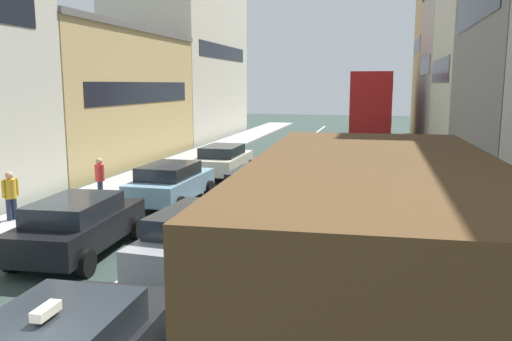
{
  "coord_description": "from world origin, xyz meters",
  "views": [
    {
      "loc": [
        3.75,
        -3.76,
        4.31
      ],
      "look_at": [
        0.0,
        12.0,
        1.6
      ],
      "focal_mm": 36.37,
      "sensor_mm": 36.0,
      "label": 1
    }
  ],
  "objects": [
    {
      "name": "sidewalk_left",
      "position": [
        -6.7,
        20.0,
        0.07
      ],
      "size": [
        2.6,
        64.0,
        0.14
      ],
      "primitive_type": "cube",
      "color": "#9A9A9A",
      "rests_on": "ground"
    },
    {
      "name": "lane_stripe_left",
      "position": [
        -1.7,
        20.0,
        0.01
      ],
      "size": [
        0.16,
        60.0,
        0.01
      ],
      "primitive_type": "cube",
      "color": "silver",
      "rests_on": "ground"
    },
    {
      "name": "lane_stripe_right",
      "position": [
        1.7,
        20.0,
        0.01
      ],
      "size": [
        0.16,
        60.0,
        0.01
      ],
      "primitive_type": "cube",
      "color": "silver",
      "rests_on": "ground"
    },
    {
      "name": "building_row_left",
      "position": [
        -12.0,
        21.96,
        5.75
      ],
      "size": [
        7.2,
        43.9,
        12.73
      ],
      "rotation": [
        0.0,
        0.0,
        1.57
      ],
      "color": "beige",
      "rests_on": "ground"
    },
    {
      "name": "removalist_box_truck",
      "position": [
        3.7,
        2.35,
        1.97
      ],
      "size": [
        2.96,
        7.79,
        3.58
      ],
      "rotation": [
        0.0,
        0.0,
        1.61
      ],
      "color": "#1E5933",
      "rests_on": "ground"
    },
    {
      "name": "sedan_centre_lane_second",
      "position": [
        -0.2,
        7.23,
        0.8
      ],
      "size": [
        2.3,
        4.41,
        1.49
      ],
      "rotation": [
        0.0,
        0.0,
        1.5
      ],
      "color": "gray",
      "rests_on": "ground"
    },
    {
      "name": "wagon_left_lane_second",
      "position": [
        -3.58,
        7.56,
        0.8
      ],
      "size": [
        2.29,
        4.41,
        1.49
      ],
      "rotation": [
        0.0,
        0.0,
        1.64
      ],
      "color": "black",
      "rests_on": "ground"
    },
    {
      "name": "hatchback_centre_lane_third",
      "position": [
        -0.17,
        13.01,
        0.8
      ],
      "size": [
        2.08,
        4.31,
        1.49
      ],
      "rotation": [
        0.0,
        0.0,
        1.56
      ],
      "color": "#A51E1E",
      "rests_on": "ground"
    },
    {
      "name": "sedan_left_lane_third",
      "position": [
        -3.48,
        13.37,
        0.8
      ],
      "size": [
        2.11,
        4.33,
        1.49
      ],
      "rotation": [
        0.0,
        0.0,
        1.56
      ],
      "color": "#759EB7",
      "rests_on": "ground"
    },
    {
      "name": "coupe_centre_lane_fourth",
      "position": [
        0.16,
        18.89,
        0.8
      ],
      "size": [
        2.26,
        4.4,
        1.49
      ],
      "rotation": [
        0.0,
        0.0,
        1.51
      ],
      "color": "#B29319",
      "rests_on": "ground"
    },
    {
      "name": "sedan_left_lane_fourth",
      "position": [
        -3.28,
        19.17,
        0.8
      ],
      "size": [
        2.07,
        4.3,
        1.49
      ],
      "rotation": [
        0.0,
        0.0,
        1.57
      ],
      "color": "beige",
      "rests_on": "ground"
    },
    {
      "name": "sedan_centre_lane_fifth",
      "position": [
        -0.16,
        24.92,
        0.8
      ],
      "size": [
        2.14,
        4.34,
        1.49
      ],
      "rotation": [
        0.0,
        0.0,
        1.55
      ],
      "color": "#19592D",
      "rests_on": "ground"
    },
    {
      "name": "sedan_right_lane_behind_truck",
      "position": [
        3.4,
        9.41,
        0.8
      ],
      "size": [
        2.08,
        4.31,
        1.49
      ],
      "rotation": [
        0.0,
        0.0,
        1.58
      ],
      "color": "silver",
      "rests_on": "ground"
    },
    {
      "name": "bus_mid_queue_primary",
      "position": [
        3.22,
        33.51,
        2.83
      ],
      "size": [
        2.83,
        10.51,
        5.06
      ],
      "rotation": [
        0.0,
        0.0,
        1.57
      ],
      "color": "#B21919",
      "rests_on": "ground"
    },
    {
      "name": "pedestrian_near_kerb",
      "position": [
        -6.1,
        13.0,
        0.95
      ],
      "size": [
        0.34,
        0.51,
        1.66
      ],
      "rotation": [
        0.0,
        0.0,
        0.37
      ],
      "color": "#262D47",
      "rests_on": "ground"
    },
    {
      "name": "pedestrian_mid_sidewalk",
      "position": [
        -7.25,
        9.7,
        0.95
      ],
      "size": [
        0.34,
        0.51,
        1.66
      ],
      "rotation": [
        0.0,
        0.0,
        2.78
      ],
      "color": "#262D47",
      "rests_on": "ground"
    }
  ]
}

